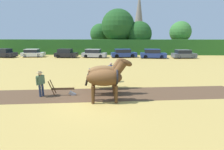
% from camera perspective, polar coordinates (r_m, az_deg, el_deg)
% --- Properties ---
extents(ground_plane, '(240.00, 240.00, 0.00)m').
position_cam_1_polar(ground_plane, '(10.50, -5.38, -8.68)').
color(ground_plane, tan).
extents(plowed_furrow_strip, '(26.48, 5.49, 0.01)m').
position_cam_1_polar(plowed_furrow_strip, '(12.28, -21.52, -6.31)').
color(plowed_furrow_strip, brown).
rests_on(plowed_furrow_strip, ground).
extents(hedgerow, '(62.21, 1.59, 3.03)m').
position_cam_1_polar(hedgerow, '(35.81, -0.08, 9.10)').
color(hedgerow, '#286023').
rests_on(hedgerow, ground).
extents(tree_far_left, '(4.62, 4.62, 6.47)m').
position_cam_1_polar(tree_far_left, '(40.98, -3.83, 13.22)').
color(tree_far_left, '#4C3823').
rests_on(tree_far_left, ground).
extents(tree_left, '(7.03, 7.03, 9.28)m').
position_cam_1_polar(tree_left, '(38.43, 1.95, 15.68)').
color(tree_left, brown).
rests_on(tree_left, ground).
extents(tree_center_left, '(5.32, 5.32, 6.75)m').
position_cam_1_polar(tree_center_left, '(38.21, 8.80, 13.03)').
color(tree_center_left, brown).
rests_on(tree_center_left, ground).
extents(tree_center, '(4.50, 4.50, 6.78)m').
position_cam_1_polar(tree_center, '(40.87, 21.41, 12.91)').
color(tree_center, '#4C3823').
rests_on(tree_center, ground).
extents(church_spire, '(2.82, 2.82, 18.28)m').
position_cam_1_polar(church_spire, '(64.76, 8.73, 17.75)').
color(church_spire, gray).
rests_on(church_spire, ground).
extents(draft_horse_lead_left, '(2.79, 1.21, 2.57)m').
position_cam_1_polar(draft_horse_lead_left, '(10.05, -1.87, -0.86)').
color(draft_horse_lead_left, '#513319').
rests_on(draft_horse_lead_left, ground).
extents(draft_horse_lead_right, '(2.82, 1.16, 2.47)m').
position_cam_1_polar(draft_horse_lead_right, '(11.34, -2.09, 0.17)').
color(draft_horse_lead_right, '#513319').
rests_on(draft_horse_lead_right, ground).
extents(draft_horse_trail_left, '(2.91, 1.14, 2.33)m').
position_cam_1_polar(draft_horse_trail_left, '(12.62, -2.32, 1.22)').
color(draft_horse_trail_left, brown).
rests_on(draft_horse_trail_left, ground).
extents(plow, '(1.72, 0.51, 1.13)m').
position_cam_1_polar(plow, '(11.83, -15.10, -4.92)').
color(plow, '#4C331E').
rests_on(plow, ground).
extents(farmer_at_plow, '(0.42, 0.59, 1.66)m').
position_cam_1_polar(farmer_at_plow, '(11.96, -22.29, -2.07)').
color(farmer_at_plow, '#28334C').
rests_on(farmer_at_plow, ground).
extents(farmer_beside_team, '(0.51, 0.49, 1.66)m').
position_cam_1_polar(farmer_beside_team, '(14.50, -0.41, 1.38)').
color(farmer_beside_team, '#4C4C4C').
rests_on(farmer_beside_team, ground).
extents(parked_car_far_left, '(4.14, 2.37, 1.55)m').
position_cam_1_polar(parked_car_far_left, '(36.71, -31.65, 6.09)').
color(parked_car_far_left, black).
rests_on(parked_car_far_left, ground).
extents(parked_car_left, '(3.98, 2.04, 1.44)m').
position_cam_1_polar(parked_car_left, '(34.81, -24.42, 6.50)').
color(parked_car_left, silver).
rests_on(parked_car_left, ground).
extents(parked_car_center_left, '(3.92, 2.00, 1.53)m').
position_cam_1_polar(parked_car_center_left, '(32.08, -14.79, 6.84)').
color(parked_car_center_left, black).
rests_on(parked_car_center_left, ground).
extents(parked_car_center, '(4.45, 2.33, 1.48)m').
position_cam_1_polar(parked_car_center, '(31.15, -5.91, 6.99)').
color(parked_car_center, '#9E9EA8').
rests_on(parked_car_center, ground).
extents(parked_car_center_right, '(4.73, 2.51, 1.49)m').
position_cam_1_polar(parked_car_center_right, '(31.28, 3.74, 7.08)').
color(parked_car_center_right, navy).
rests_on(parked_car_center_right, ground).
extents(parked_car_right, '(4.42, 2.09, 1.56)m').
position_cam_1_polar(parked_car_right, '(30.95, 13.19, 6.75)').
color(parked_car_right, navy).
rests_on(parked_car_right, ground).
extents(parked_car_far_right, '(4.02, 2.14, 1.46)m').
position_cam_1_polar(parked_car_far_right, '(32.50, 22.33, 6.33)').
color(parked_car_far_right, '#565B66').
rests_on(parked_car_far_right, ground).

